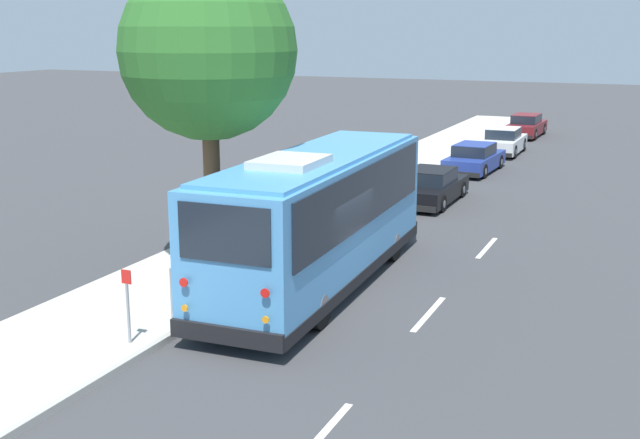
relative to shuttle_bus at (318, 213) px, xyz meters
name	(u,v)px	position (x,y,z in m)	size (l,w,h in m)	color
ground_plane	(326,299)	(-0.83, -0.56, -1.85)	(160.00, 160.00, 0.00)	#3D3D3F
sidewalk_slab	(189,276)	(-0.83, 3.21, -1.77)	(80.00, 3.61, 0.15)	beige
curb_strip	(255,285)	(-0.83, 1.34, -1.77)	(80.00, 0.14, 0.15)	#AAA69D
shuttle_bus	(318,213)	(0.00, 0.00, 0.00)	(9.81, 2.98, 3.44)	#4C93D1
parked_sedan_black	(431,187)	(10.44, 0.15, -1.27)	(4.51, 1.81, 1.26)	black
parked_sedan_blue	(474,159)	(17.36, 0.17, -1.26)	(4.49, 1.93, 1.27)	navy
parked_sedan_white	(503,142)	(23.08, 0.02, -1.23)	(4.26, 1.78, 1.33)	silver
parked_sedan_maroon	(526,126)	(30.22, 0.10, -1.24)	(4.56, 1.79, 1.31)	maroon
street_tree	(210,39)	(0.04, 2.91, 4.10)	(4.40, 4.40, 8.37)	brown
sign_post_near	(128,305)	(-5.20, 1.78, -0.92)	(0.06, 0.22, 1.50)	gray
sign_post_far	(172,293)	(-3.71, 1.78, -1.14)	(0.06, 0.06, 1.12)	gray
fire_hydrant	(354,201)	(7.26, 1.89, -1.29)	(0.22, 0.22, 0.81)	#99999E
lane_stripe_behind	(321,436)	(-6.85, -3.06, -1.84)	(2.40, 0.14, 0.01)	silver
lane_stripe_mid	(429,314)	(-0.85, -3.06, -1.84)	(2.40, 0.14, 0.01)	silver
lane_stripe_ahead	(487,248)	(5.15, -3.06, -1.84)	(2.40, 0.14, 0.01)	silver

